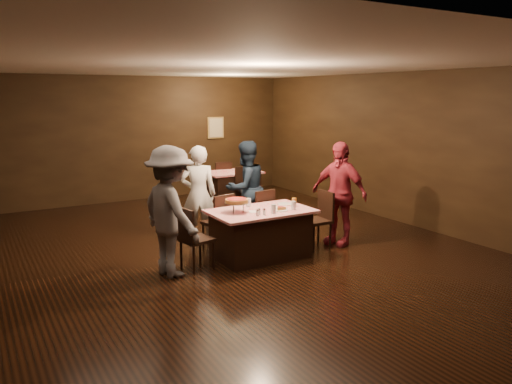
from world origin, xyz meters
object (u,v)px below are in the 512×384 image
chair_end_right (316,220)px  chair_far_left (217,221)px  chair_back_near (247,189)px  pizza_stand (237,201)px  main_table (261,234)px  glass_front_left (274,209)px  back_table (232,188)px  glass_amber (294,202)px  chair_back_far (221,180)px  plate_empty (285,204)px  glass_front_right (293,206)px  chair_end_left (197,238)px  diner_navy_hoodie (246,188)px  diner_red_shirt (339,193)px  diner_grey_knit (171,212)px  chair_far_right (258,215)px  diner_white_jacket (198,195)px  glass_back (249,203)px

chair_end_right → chair_far_left: bearing=-115.3°
chair_back_near → pizza_stand: bearing=-112.1°
main_table → glass_front_left: (0.05, -0.30, 0.46)m
back_table → glass_amber: (-0.86, -3.82, 0.46)m
chair_back_far → plate_empty: (-0.91, -4.22, 0.30)m
chair_back_far → glass_front_left: bearing=78.6°
chair_far_left → glass_front_right: (0.85, -1.00, 0.37)m
back_table → chair_end_left: chair_end_left is taller
chair_end_left → diner_navy_hoodie: diner_navy_hoodie is taller
diner_red_shirt → glass_amber: bearing=-109.0°
diner_grey_knit → glass_front_right: size_ratio=13.33×
chair_end_right → diner_grey_knit: bearing=-88.0°
main_table → plate_empty: bearing=15.3°
chair_far_right → chair_back_near: bearing=-122.7°
diner_white_jacket → diner_navy_hoodie: (0.98, 0.08, 0.01)m
back_table → chair_back_near: 0.71m
pizza_stand → glass_amber: size_ratio=2.71×
main_table → chair_end_left: chair_end_left is taller
chair_far_left → chair_end_right: bearing=140.3°
pizza_stand → glass_back: pizza_stand is taller
chair_back_near → glass_front_left: (-1.41, -3.37, 0.37)m
chair_back_near → chair_back_far: bearing=99.5°
diner_grey_knit → chair_back_near: bearing=-54.4°
chair_end_right → chair_back_near: same height
glass_amber → chair_back_far: bearing=78.9°
diner_navy_hoodie → glass_front_right: bearing=79.7°
chair_end_right → diner_grey_knit: size_ratio=0.51×
chair_end_left → diner_grey_knit: size_ratio=0.51×
diner_white_jacket → glass_front_left: size_ratio=12.23×
chair_far_left → glass_front_left: size_ratio=6.79×
plate_empty → glass_front_right: (-0.10, -0.40, 0.06)m
back_table → glass_front_right: 4.17m
diner_grey_knit → plate_empty: bearing=-95.6°
diner_navy_hoodie → glass_front_right: (-0.01, -1.56, -0.03)m
diner_grey_knit → diner_red_shirt: size_ratio=1.05×
chair_back_near → chair_back_far: size_ratio=1.00×
main_table → chair_end_left: 1.10m
chair_back_far → glass_front_right: chair_back_far is taller
main_table → back_table: (1.46, 3.77, 0.00)m
glass_front_right → glass_amber: same height
glass_amber → glass_back: size_ratio=1.00×
diner_red_shirt → pizza_stand: (-1.93, 0.10, 0.06)m
main_table → diner_white_jacket: (-0.52, 1.23, 0.47)m
diner_grey_knit → glass_amber: 2.11m
glass_front_left → chair_end_right: bearing=15.9°
diner_navy_hoodie → diner_grey_knit: (-1.96, -1.34, 0.07)m
chair_end_left → chair_end_right: bearing=-100.3°
main_table → pizza_stand: bearing=172.9°
chair_end_left → chair_back_near: size_ratio=1.00×
chair_far_right → pizza_stand: 1.16m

